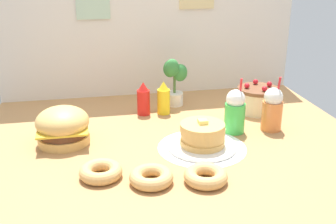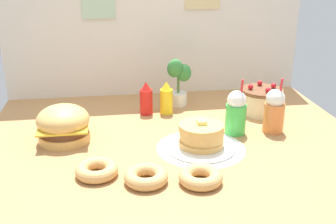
# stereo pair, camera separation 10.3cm
# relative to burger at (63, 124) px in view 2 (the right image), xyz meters

# --- Properties ---
(ground_plane) EXTENTS (2.12, 1.82, 0.02)m
(ground_plane) POSITION_rel_burger_xyz_m (0.61, -0.13, -0.11)
(ground_plane) COLOR #B27F4C
(back_wall) EXTENTS (2.12, 0.04, 1.03)m
(back_wall) POSITION_rel_burger_xyz_m (0.61, 0.77, 0.42)
(back_wall) COLOR silver
(back_wall) RESTS_ON ground_plane
(doily_mat) EXTENTS (0.48, 0.48, 0.00)m
(doily_mat) POSITION_rel_burger_xyz_m (0.73, -0.21, -0.10)
(doily_mat) COLOR white
(doily_mat) RESTS_ON ground_plane
(burger) EXTENTS (0.29, 0.29, 0.21)m
(burger) POSITION_rel_burger_xyz_m (0.00, 0.00, 0.00)
(burger) COLOR #DBA859
(burger) RESTS_ON ground_plane
(pancake_stack) EXTENTS (0.37, 0.37, 0.16)m
(pancake_stack) POSITION_rel_burger_xyz_m (0.73, -0.21, -0.03)
(pancake_stack) COLOR white
(pancake_stack) RESTS_ON doily_mat
(layer_cake) EXTENTS (0.27, 0.27, 0.20)m
(layer_cake) POSITION_rel_burger_xyz_m (1.23, 0.25, -0.01)
(layer_cake) COLOR beige
(layer_cake) RESTS_ON ground_plane
(ketchup_bottle) EXTENTS (0.08, 0.08, 0.22)m
(ketchup_bottle) POSITION_rel_burger_xyz_m (0.49, 0.34, 0.00)
(ketchup_bottle) COLOR red
(ketchup_bottle) RESTS_ON ground_plane
(mustard_bottle) EXTENTS (0.08, 0.08, 0.22)m
(mustard_bottle) POSITION_rel_burger_xyz_m (0.62, 0.33, 0.00)
(mustard_bottle) COLOR yellow
(mustard_bottle) RESTS_ON ground_plane
(cream_soda_cup) EXTENTS (0.12, 0.12, 0.32)m
(cream_soda_cup) POSITION_rel_burger_xyz_m (0.97, -0.04, 0.03)
(cream_soda_cup) COLOR green
(cream_soda_cup) RESTS_ON ground_plane
(orange_float_cup) EXTENTS (0.12, 0.12, 0.32)m
(orange_float_cup) POSITION_rel_burger_xyz_m (1.19, -0.05, 0.03)
(orange_float_cup) COLOR orange
(orange_float_cup) RESTS_ON ground_plane
(donut_pink_glaze) EXTENTS (0.20, 0.20, 0.06)m
(donut_pink_glaze) POSITION_rel_burger_xyz_m (0.18, -0.42, -0.07)
(donut_pink_glaze) COLOR tan
(donut_pink_glaze) RESTS_ON ground_plane
(donut_chocolate) EXTENTS (0.20, 0.20, 0.06)m
(donut_chocolate) POSITION_rel_burger_xyz_m (0.40, -0.52, -0.07)
(donut_chocolate) COLOR tan
(donut_chocolate) RESTS_ON ground_plane
(donut_vanilla) EXTENTS (0.20, 0.20, 0.06)m
(donut_vanilla) POSITION_rel_burger_xyz_m (0.64, -0.56, -0.07)
(donut_vanilla) COLOR tan
(donut_vanilla) RESTS_ON ground_plane
(potted_plant) EXTENTS (0.16, 0.12, 0.33)m
(potted_plant) POSITION_rel_burger_xyz_m (0.72, 0.48, 0.08)
(potted_plant) COLOR white
(potted_plant) RESTS_ON ground_plane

